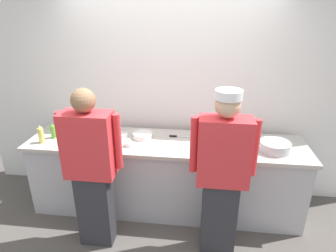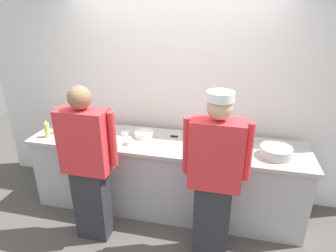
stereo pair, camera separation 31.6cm
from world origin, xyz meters
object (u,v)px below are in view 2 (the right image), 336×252
(sheet_tray, at_px, (220,147))
(deli_cup, at_px, (247,138))
(plate_stack_rear, at_px, (74,131))
(chef_near_left, at_px, (88,163))
(squeeze_bottle_secondary, at_px, (59,126))
(ramekin_green_sauce, at_px, (128,142))
(squeeze_bottle_primary, at_px, (47,129))
(mixing_bowl_steel, at_px, (276,152))
(plate_stack_front, at_px, (144,134))
(chef_center, at_px, (215,176))
(ramekin_red_sauce, at_px, (115,141))
(ramekin_yellow_sauce, at_px, (95,131))
(chefs_knife, at_px, (180,137))
(ramekin_orange_sauce, at_px, (125,133))

(sheet_tray, height_order, deli_cup, deli_cup)
(plate_stack_rear, distance_m, deli_cup, 2.06)
(chef_near_left, xyz_separation_m, squeeze_bottle_secondary, (-0.67, 0.58, 0.10))
(ramekin_green_sauce, bearing_deg, deli_cup, 15.45)
(sheet_tray, relative_size, squeeze_bottle_primary, 2.20)
(mixing_bowl_steel, distance_m, squeeze_bottle_secondary, 2.48)
(squeeze_bottle_primary, xyz_separation_m, squeeze_bottle_secondary, (0.07, 0.14, -0.01))
(squeeze_bottle_primary, bearing_deg, squeeze_bottle_secondary, 63.20)
(plate_stack_front, bearing_deg, plate_stack_rear, -174.28)
(chef_center, xyz_separation_m, ramekin_red_sauce, (-1.14, 0.44, 0.02))
(mixing_bowl_steel, bearing_deg, plate_stack_rear, 178.23)
(chef_near_left, relative_size, ramekin_yellow_sauce, 20.40)
(sheet_tray, height_order, ramekin_yellow_sauce, ramekin_yellow_sauce)
(chef_center, relative_size, plate_stack_rear, 8.23)
(plate_stack_rear, bearing_deg, deli_cup, 5.75)
(chef_near_left, bearing_deg, chef_center, 1.27)
(chef_center, height_order, chefs_knife, chef_center)
(chef_near_left, height_order, squeeze_bottle_primary, chef_near_left)
(ramekin_red_sauce, xyz_separation_m, ramekin_green_sauce, (0.15, 0.01, 0.00))
(plate_stack_front, xyz_separation_m, chefs_knife, (0.42, 0.07, -0.02))
(plate_stack_front, xyz_separation_m, ramekin_green_sauce, (-0.11, -0.24, -0.00))
(mixing_bowl_steel, bearing_deg, squeeze_bottle_secondary, 179.24)
(chef_center, distance_m, ramekin_green_sauce, 1.08)
(mixing_bowl_steel, bearing_deg, ramekin_red_sauce, -177.19)
(plate_stack_front, xyz_separation_m, ramekin_yellow_sauce, (-0.60, -0.04, -0.01))
(plate_stack_front, bearing_deg, squeeze_bottle_secondary, -173.04)
(plate_stack_rear, bearing_deg, chef_center, -18.80)
(sheet_tray, bearing_deg, ramekin_red_sauce, -172.36)
(deli_cup, bearing_deg, chefs_knife, -176.17)
(chef_near_left, relative_size, ramekin_orange_sauce, 15.20)
(plate_stack_front, relative_size, ramekin_yellow_sauce, 2.76)
(chef_center, height_order, plate_stack_rear, chef_center)
(deli_cup, bearing_deg, ramekin_orange_sauce, -175.17)
(plate_stack_front, distance_m, ramekin_red_sauce, 0.36)
(squeeze_bottle_primary, bearing_deg, sheet_tray, 4.99)
(chef_center, xyz_separation_m, plate_stack_front, (-0.88, 0.68, 0.02))
(chef_center, relative_size, sheet_tray, 3.66)
(ramekin_red_sauce, bearing_deg, plate_stack_front, 42.96)
(mixing_bowl_steel, relative_size, sheet_tray, 0.69)
(ramekin_yellow_sauce, xyz_separation_m, ramekin_red_sauce, (0.34, -0.21, 0.00))
(ramekin_orange_sauce, bearing_deg, chef_near_left, -100.01)
(squeeze_bottle_primary, relative_size, ramekin_green_sauce, 2.26)
(squeeze_bottle_secondary, xyz_separation_m, chefs_knife, (1.45, 0.19, -0.08))
(squeeze_bottle_secondary, xyz_separation_m, ramekin_red_sauce, (0.77, -0.12, -0.06))
(chefs_knife, bearing_deg, ramekin_green_sauce, -149.99)
(plate_stack_front, height_order, squeeze_bottle_primary, squeeze_bottle_primary)
(chef_center, bearing_deg, squeeze_bottle_primary, 168.02)
(squeeze_bottle_secondary, relative_size, ramekin_orange_sauce, 1.67)
(ramekin_red_sauce, xyz_separation_m, chefs_knife, (0.68, 0.31, -0.02))
(chef_center, distance_m, ramekin_yellow_sauce, 1.62)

